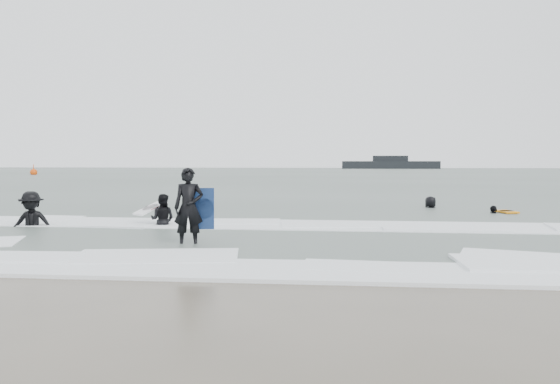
# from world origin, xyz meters

# --- Properties ---
(ground) EXTENTS (320.00, 320.00, 0.00)m
(ground) POSITION_xyz_m (0.00, 0.00, 0.00)
(ground) COLOR brown
(ground) RESTS_ON ground
(sea) EXTENTS (320.00, 320.00, 0.00)m
(sea) POSITION_xyz_m (0.00, 80.00, 0.06)
(sea) COLOR #47544C
(sea) RESTS_ON ground
(surfer_centre) EXTENTS (0.74, 0.57, 1.83)m
(surfer_centre) POSITION_xyz_m (-1.75, 2.08, 0.00)
(surfer_centre) COLOR black
(surfer_centre) RESTS_ON ground
(surfer_wading) EXTENTS (0.76, 0.59, 1.53)m
(surfer_wading) POSITION_xyz_m (-3.59, 5.62, 0.00)
(surfer_wading) COLOR black
(surfer_wading) RESTS_ON ground
(surfer_breaker) EXTENTS (1.39, 1.00, 1.93)m
(surfer_breaker) POSITION_xyz_m (-7.25, 4.80, 0.00)
(surfer_breaker) COLOR black
(surfer_breaker) RESTS_ON ground
(surfer_right_near) EXTENTS (0.84, 0.90, 1.49)m
(surfer_right_near) POSITION_xyz_m (7.19, 10.64, 0.00)
(surfer_right_near) COLOR black
(surfer_right_near) RESTS_ON ground
(surfer_right_far) EXTENTS (0.95, 0.78, 1.68)m
(surfer_right_far) POSITION_xyz_m (5.27, 12.85, 0.00)
(surfer_right_far) COLOR black
(surfer_right_far) RESTS_ON ground
(surf_foam) EXTENTS (30.03, 9.06, 0.09)m
(surf_foam) POSITION_xyz_m (0.00, 3.70, 0.04)
(surf_foam) COLOR white
(surf_foam) RESTS_ON ground
(bodyboards) EXTENTS (12.51, 9.15, 1.25)m
(bodyboards) POSITION_xyz_m (0.77, 6.35, 0.50)
(bodyboards) COLOR #0F2249
(bodyboards) RESTS_ON ground
(buoy) EXTENTS (1.00, 1.00, 1.65)m
(buoy) POSITION_xyz_m (-43.05, 64.13, 0.42)
(buoy) COLOR #D84309
(buoy) RESTS_ON ground
(vessel_horizon) EXTENTS (26.00, 4.64, 3.53)m
(vessel_horizon) POSITION_xyz_m (13.87, 140.98, 1.32)
(vessel_horizon) COLOR black
(vessel_horizon) RESTS_ON ground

